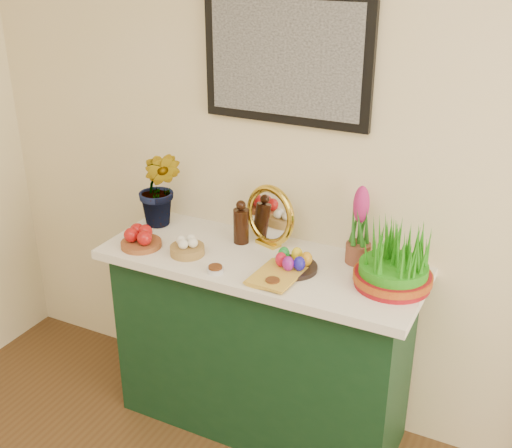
% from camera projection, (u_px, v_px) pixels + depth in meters
% --- Properties ---
extents(sideboard, '(1.30, 0.45, 0.85)m').
position_uv_depth(sideboard, '(261.00, 348.00, 2.95)').
color(sideboard, '#12331B').
rests_on(sideboard, ground).
extents(tablecloth, '(1.40, 0.55, 0.04)m').
position_uv_depth(tablecloth, '(261.00, 262.00, 2.76)').
color(tablecloth, white).
rests_on(tablecloth, sideboard).
extents(hyacinth_green, '(0.29, 0.26, 0.50)m').
position_uv_depth(hyacinth_green, '(159.00, 176.00, 2.97)').
color(hyacinth_green, '#266E1D').
rests_on(hyacinth_green, tablecloth).
extents(apple_bowl, '(0.22, 0.22, 0.09)m').
position_uv_depth(apple_bowl, '(141.00, 239.00, 2.84)').
color(apple_bowl, brown).
rests_on(apple_bowl, tablecloth).
extents(garlic_basket, '(0.17, 0.17, 0.08)m').
position_uv_depth(garlic_basket, '(187.00, 247.00, 2.77)').
color(garlic_basket, '#AF8746').
rests_on(garlic_basket, tablecloth).
extents(vinegar_cruet, '(0.07, 0.07, 0.20)m').
position_uv_depth(vinegar_cruet, '(241.00, 224.00, 2.86)').
color(vinegar_cruet, black).
rests_on(vinegar_cruet, tablecloth).
extents(mirror, '(0.28, 0.14, 0.28)m').
position_uv_depth(mirror, '(270.00, 216.00, 2.83)').
color(mirror, gold).
rests_on(mirror, tablecloth).
extents(book, '(0.17, 0.24, 0.03)m').
position_uv_depth(book, '(257.00, 270.00, 2.62)').
color(book, gold).
rests_on(book, tablecloth).
extents(spice_dish_left, '(0.07, 0.07, 0.03)m').
position_uv_depth(spice_dish_left, '(215.00, 269.00, 2.63)').
color(spice_dish_left, silver).
rests_on(spice_dish_left, tablecloth).
extents(spice_dish_right, '(0.07, 0.07, 0.03)m').
position_uv_depth(spice_dish_right, '(273.00, 283.00, 2.53)').
color(spice_dish_right, silver).
rests_on(spice_dish_right, tablecloth).
extents(egg_plate, '(0.27, 0.27, 0.08)m').
position_uv_depth(egg_plate, '(293.00, 263.00, 2.64)').
color(egg_plate, black).
rests_on(egg_plate, tablecloth).
extents(hyacinth_pink, '(0.11, 0.11, 0.35)m').
position_uv_depth(hyacinth_pink, '(360.00, 229.00, 2.66)').
color(hyacinth_pink, brown).
rests_on(hyacinth_pink, tablecloth).
extents(wheatgrass_sabzeh, '(0.31, 0.31, 0.26)m').
position_uv_depth(wheatgrass_sabzeh, '(394.00, 260.00, 2.50)').
color(wheatgrass_sabzeh, maroon).
rests_on(wheatgrass_sabzeh, tablecloth).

